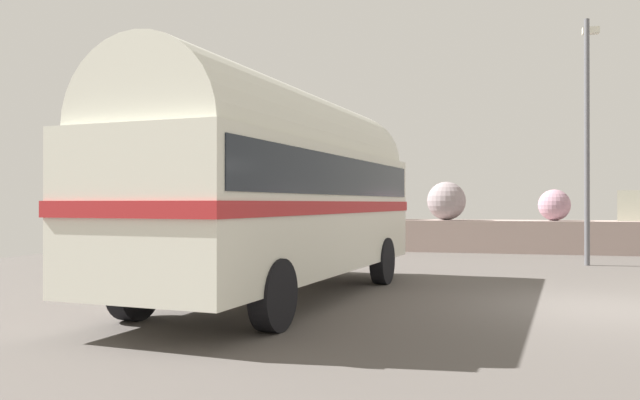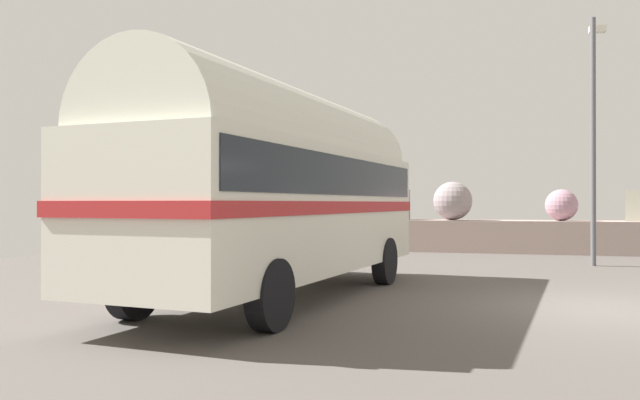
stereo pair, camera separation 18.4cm
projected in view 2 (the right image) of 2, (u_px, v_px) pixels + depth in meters
name	position (u px, v px, depth m)	size (l,w,h in m)	color
ground	(611.00, 310.00, 9.98)	(32.00, 26.00, 0.02)	#534D49
breakwater	(547.00, 231.00, 21.37)	(31.36, 2.10, 2.43)	gray
vintage_coach	(282.00, 183.00, 11.13)	(3.50, 8.82, 3.70)	black
lamp_post	(594.00, 127.00, 17.03)	(0.53, 1.06, 6.65)	#5B5B60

